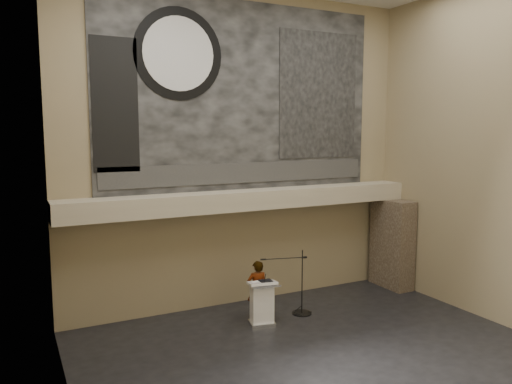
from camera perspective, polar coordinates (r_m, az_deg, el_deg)
floor at (r=11.26m, az=7.72°, el=-18.27°), size 10.00×10.00×0.00m
wall_back at (r=13.67m, az=-1.51°, el=4.75°), size 10.00×0.02×8.50m
wall_front at (r=7.28m, az=26.36°, el=1.89°), size 10.00×0.02×8.50m
wall_left at (r=8.42m, az=-21.14°, el=2.76°), size 0.02×8.00×8.50m
wall_right at (r=13.67m, az=25.65°, el=4.05°), size 0.02×8.00×8.50m
soffit at (r=13.42m, az=-0.77°, el=-0.87°), size 10.00×0.80×0.50m
sprinkler_left at (r=12.81m, az=-7.12°, el=-2.58°), size 0.04×0.04×0.06m
sprinkler_right at (r=14.35m, az=6.17°, el=-1.52°), size 0.04×0.04×0.06m
banner at (r=13.65m, az=-1.48°, el=10.83°), size 8.00×0.05×5.00m
banner_text_strip at (r=13.64m, az=-1.38°, el=2.22°), size 7.76×0.02×0.55m
banner_clock_rim at (r=13.06m, az=-8.84°, el=15.33°), size 2.30×0.02×2.30m
banner_clock_face at (r=13.04m, az=-8.82°, el=15.35°), size 1.84×0.02×1.84m
banner_building_print at (r=14.81m, az=7.18°, el=10.88°), size 2.60×0.02×3.60m
banner_brick_print at (r=12.53m, az=-15.80°, el=9.52°), size 1.10×0.02×3.20m
stone_pier at (r=15.93m, az=15.28°, el=-5.70°), size 0.60×1.40×2.70m
lectern at (r=12.65m, az=0.68°, el=-12.57°), size 0.76×0.60×1.13m
binder at (r=12.47m, az=1.12°, el=-10.13°), size 0.32×0.26×0.04m
papers at (r=12.40m, az=0.21°, el=-10.30°), size 0.28×0.34×0.00m
speaker_person at (r=13.03m, az=0.13°, el=-11.06°), size 0.59×0.43×1.50m
mic_stand at (r=13.50m, az=5.11°, el=-12.68°), size 1.33×0.56×1.71m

